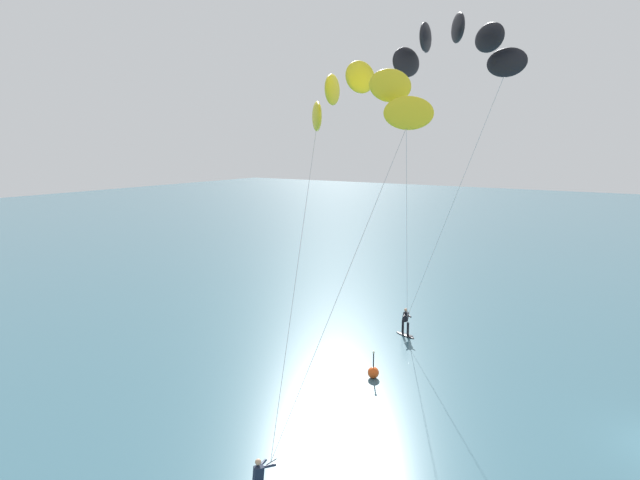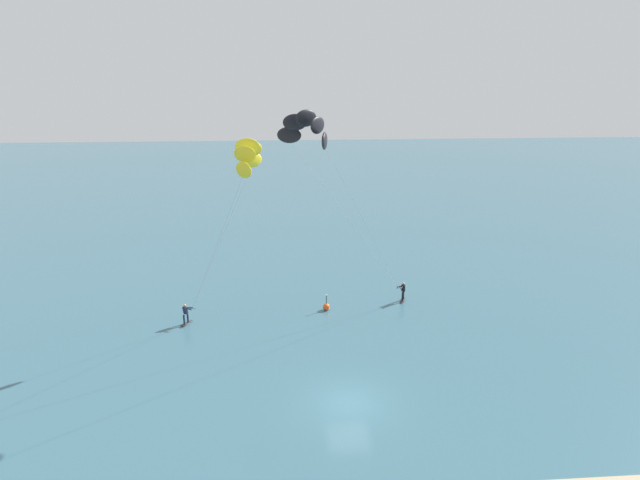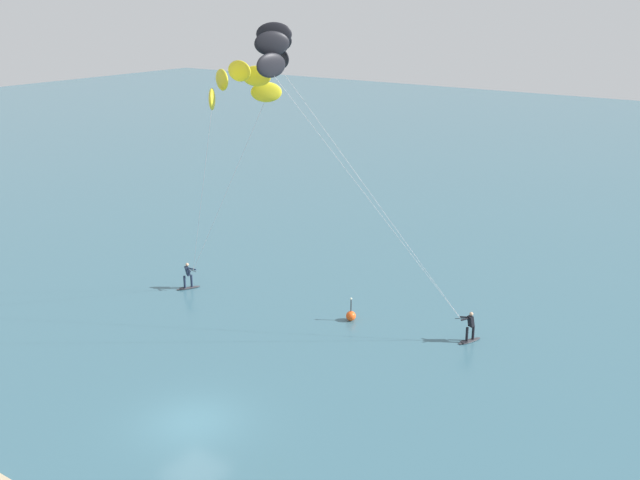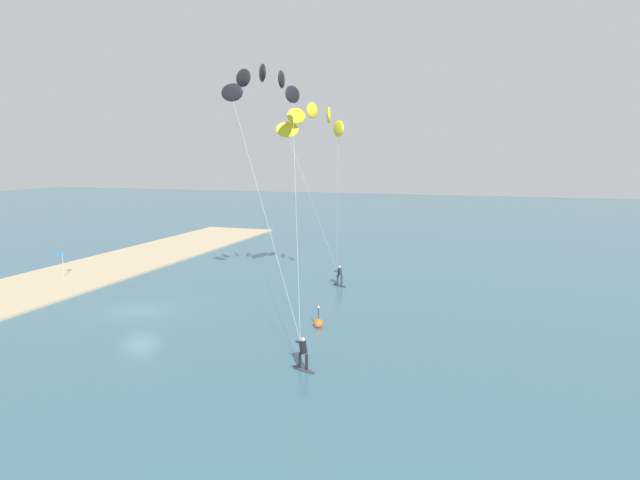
% 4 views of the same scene
% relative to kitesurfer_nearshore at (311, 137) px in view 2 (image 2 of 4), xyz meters
% --- Properties ---
extents(ground_plane, '(240.00, 240.00, 0.00)m').
position_rel_kitesurfer_nearshore_xyz_m(ground_plane, '(1.65, -8.80, -14.40)').
color(ground_plane, '#386070').
extents(kitesurfer_nearshore, '(10.71, 8.83, 16.21)m').
position_rel_kitesurfer_nearshore_xyz_m(kitesurfer_nearshore, '(0.00, 0.00, 0.00)').
color(kitesurfer_nearshore, '#333338').
rests_on(kitesurfer_nearshore, ground).
extents(kitesurfer_mid_water, '(6.76, 5.32, 14.17)m').
position_rel_kitesurfer_nearshore_xyz_m(kitesurfer_mid_water, '(-4.53, 1.75, -1.95)').
color(kitesurfer_mid_water, '#333338').
rests_on(kitesurfer_mid_water, ground).
extents(marker_buoy, '(0.56, 0.56, 1.38)m').
position_rel_kitesurfer_nearshore_xyz_m(marker_buoy, '(1.38, 4.02, -14.10)').
color(marker_buoy, '#EA5119').
rests_on(marker_buoy, ground).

